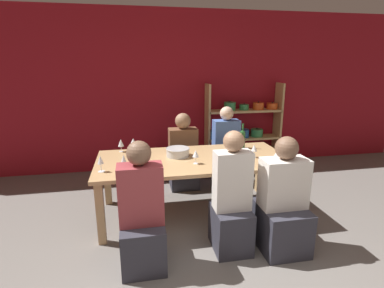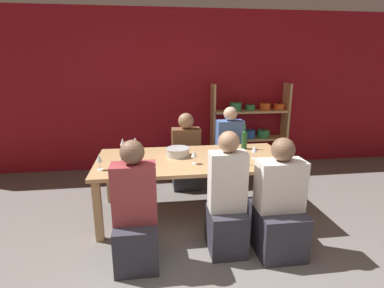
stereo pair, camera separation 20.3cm
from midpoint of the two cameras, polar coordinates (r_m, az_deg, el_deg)
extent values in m
cube|color=maroon|center=(5.28, -0.66, 9.97)|extent=(8.80, 0.06, 2.70)
cube|color=tan|center=(5.26, 5.06, 3.20)|extent=(0.04, 0.30, 1.49)
cube|color=tan|center=(5.70, 18.23, 3.43)|extent=(0.04, 0.30, 1.49)
cube|color=tan|center=(5.63, 11.51, -3.89)|extent=(1.33, 0.30, 0.04)
cylinder|color=#338447|center=(5.46, 6.26, -3.54)|extent=(0.20, 0.20, 0.10)
sphere|color=black|center=(5.44, 6.28, -2.94)|extent=(0.02, 0.02, 0.02)
cylinder|color=#235BAD|center=(5.53, 8.95, -3.27)|extent=(0.24, 0.24, 0.12)
sphere|color=black|center=(5.51, 8.98, -2.54)|extent=(0.02, 0.02, 0.02)
cylinder|color=#235BAD|center=(5.61, 11.55, -3.15)|extent=(0.24, 0.24, 0.12)
sphere|color=black|center=(5.59, 11.59, -2.46)|extent=(0.02, 0.02, 0.02)
cylinder|color=#338447|center=(5.70, 14.08, -2.98)|extent=(0.18, 0.18, 0.12)
sphere|color=black|center=(5.68, 14.13, -2.27)|extent=(0.02, 0.02, 0.02)
cylinder|color=red|center=(5.81, 16.51, -2.95)|extent=(0.19, 0.19, 0.10)
sphere|color=black|center=(5.79, 16.56, -2.38)|extent=(0.02, 0.02, 0.02)
cube|color=tan|center=(5.49, 11.78, 1.00)|extent=(1.33, 0.30, 0.04)
cylinder|color=#235BAD|center=(5.32, 6.42, 1.69)|extent=(0.22, 0.22, 0.13)
sphere|color=black|center=(5.30, 6.45, 2.49)|extent=(0.02, 0.02, 0.02)
cylinder|color=#235BAD|center=(5.39, 9.17, 1.86)|extent=(0.19, 0.19, 0.15)
sphere|color=black|center=(5.37, 9.21, 2.75)|extent=(0.02, 0.02, 0.02)
cylinder|color=#235BAD|center=(5.47, 11.83, 1.90)|extent=(0.22, 0.22, 0.14)
sphere|color=black|center=(5.46, 11.88, 2.75)|extent=(0.02, 0.02, 0.02)
cylinder|color=#338447|center=(5.57, 14.41, 1.93)|extent=(0.22, 0.22, 0.14)
sphere|color=black|center=(5.55, 14.47, 2.73)|extent=(0.02, 0.02, 0.02)
cube|color=tan|center=(5.40, 12.07, 6.11)|extent=(1.33, 0.30, 0.04)
cylinder|color=#338447|center=(5.30, 9.39, 7.05)|extent=(0.20, 0.20, 0.14)
sphere|color=black|center=(5.29, 9.43, 7.94)|extent=(0.02, 0.02, 0.02)
cylinder|color=#338447|center=(5.39, 12.11, 6.80)|extent=(0.17, 0.17, 0.10)
sphere|color=black|center=(5.38, 12.14, 7.43)|extent=(0.02, 0.02, 0.02)
cylinder|color=#E0561E|center=(5.48, 14.75, 6.91)|extent=(0.19, 0.19, 0.12)
sphere|color=black|center=(5.47, 14.80, 7.66)|extent=(0.02, 0.02, 0.02)
cylinder|color=#E0561E|center=(5.59, 17.28, 6.80)|extent=(0.19, 0.19, 0.11)
sphere|color=black|center=(5.58, 17.33, 7.46)|extent=(0.02, 0.02, 0.02)
cube|color=tan|center=(3.61, 1.82, -3.03)|extent=(2.30, 1.09, 0.04)
cube|color=tan|center=(3.31, -15.78, -12.18)|extent=(0.08, 0.08, 0.68)
cube|color=tan|center=(3.67, 20.01, -9.78)|extent=(0.08, 0.08, 0.68)
cube|color=tan|center=(4.16, -14.10, -6.30)|extent=(0.08, 0.08, 0.68)
cube|color=tan|center=(4.44, 14.51, -4.90)|extent=(0.08, 0.08, 0.68)
cylinder|color=#B7BABC|center=(3.68, -1.15, -1.54)|extent=(0.28, 0.28, 0.10)
torus|color=#B7BABC|center=(3.67, -1.15, -0.84)|extent=(0.29, 0.29, 0.01)
cylinder|color=#1E4C23|center=(4.05, 11.34, 0.63)|extent=(0.07, 0.07, 0.22)
cone|color=#1E4C23|center=(4.02, 11.43, 2.38)|extent=(0.07, 0.07, 0.03)
cylinder|color=#1E4C23|center=(4.01, 11.47, 3.15)|extent=(0.03, 0.03, 0.08)
cylinder|color=#B2C6C1|center=(3.44, 9.36, -2.15)|extent=(0.08, 0.08, 0.19)
cone|color=#B2C6C1|center=(3.41, 9.45, -0.33)|extent=(0.08, 0.08, 0.03)
cylinder|color=#B2C6C1|center=(3.39, 9.49, 0.58)|extent=(0.03, 0.03, 0.08)
cylinder|color=white|center=(3.69, 13.26, -2.67)|extent=(0.06, 0.06, 0.00)
cylinder|color=white|center=(3.68, 13.30, -2.08)|extent=(0.01, 0.01, 0.08)
cone|color=white|center=(3.66, 13.37, -0.89)|extent=(0.07, 0.07, 0.08)
cylinder|color=beige|center=(3.67, 13.35, -1.21)|extent=(0.04, 0.04, 0.03)
cylinder|color=white|center=(3.73, 17.66, -2.80)|extent=(0.07, 0.07, 0.00)
cylinder|color=white|center=(3.72, 17.71, -2.23)|extent=(0.01, 0.01, 0.07)
cone|color=white|center=(3.70, 17.80, -1.15)|extent=(0.06, 0.06, 0.07)
cylinder|color=maroon|center=(3.71, 17.78, -1.41)|extent=(0.04, 0.04, 0.03)
cylinder|color=white|center=(4.00, -11.56, -1.21)|extent=(0.06, 0.06, 0.00)
cylinder|color=white|center=(3.99, -11.59, -0.70)|extent=(0.01, 0.01, 0.07)
cone|color=white|center=(3.96, -11.65, 0.44)|extent=(0.07, 0.07, 0.10)
cylinder|color=maroon|center=(3.97, -11.63, 0.10)|extent=(0.04, 0.04, 0.04)
cylinder|color=white|center=(3.27, -11.40, -4.93)|extent=(0.07, 0.07, 0.00)
cylinder|color=white|center=(3.25, -11.45, -4.17)|extent=(0.01, 0.01, 0.09)
cone|color=white|center=(3.22, -11.53, -2.60)|extent=(0.06, 0.06, 0.10)
cylinder|color=maroon|center=(3.23, -11.51, -3.03)|extent=(0.03, 0.03, 0.04)
cylinder|color=white|center=(3.34, -15.46, -4.74)|extent=(0.07, 0.07, 0.00)
cylinder|color=white|center=(3.33, -15.51, -4.02)|extent=(0.01, 0.01, 0.09)
cone|color=white|center=(3.30, -15.62, -2.59)|extent=(0.06, 0.06, 0.09)
cylinder|color=white|center=(3.59, 17.43, -3.50)|extent=(0.06, 0.06, 0.00)
cylinder|color=white|center=(3.58, 17.48, -2.94)|extent=(0.01, 0.01, 0.07)
cone|color=white|center=(3.56, 17.57, -1.79)|extent=(0.07, 0.07, 0.08)
cylinder|color=maroon|center=(3.56, 17.55, -2.10)|extent=(0.04, 0.04, 0.03)
cylinder|color=white|center=(3.41, 2.12, -3.75)|extent=(0.06, 0.06, 0.00)
cylinder|color=white|center=(3.40, 2.12, -3.10)|extent=(0.01, 0.01, 0.08)
cone|color=white|center=(3.38, 2.14, -1.84)|extent=(0.07, 0.07, 0.08)
cylinder|color=beige|center=(3.38, 2.13, -2.16)|extent=(0.04, 0.04, 0.03)
cylinder|color=white|center=(4.02, -9.31, -1.01)|extent=(0.06, 0.06, 0.00)
cylinder|color=white|center=(4.00, -9.33, -0.42)|extent=(0.01, 0.01, 0.08)
cone|color=white|center=(3.98, -9.38, 0.67)|extent=(0.08, 0.08, 0.08)
cylinder|color=maroon|center=(3.99, -9.37, 0.41)|extent=(0.05, 0.05, 0.03)
cube|color=#1E2338|center=(3.37, -10.27, -4.22)|extent=(0.10, 0.16, 0.01)
cube|color=#2D2D38|center=(2.97, -8.42, -17.90)|extent=(0.39, 0.49, 0.44)
cube|color=#99383D|center=(2.74, -8.82, -9.24)|extent=(0.39, 0.22, 0.55)
sphere|color=brown|center=(2.60, -9.16, -1.57)|extent=(0.21, 0.21, 0.21)
cube|color=#2D2D38|center=(4.62, 0.16, -5.32)|extent=(0.42, 0.53, 0.43)
cube|color=brown|center=(4.48, 0.16, 0.04)|extent=(0.42, 0.23, 0.47)
sphere|color=#9E7556|center=(4.40, 0.16, 4.43)|extent=(0.23, 0.23, 0.23)
cube|color=#2D2D38|center=(3.25, 17.59, -15.22)|extent=(0.44, 0.56, 0.45)
cube|color=silver|center=(3.04, 18.30, -7.48)|extent=(0.44, 0.24, 0.49)
sphere|color=brown|center=(2.93, 18.88, -1.01)|extent=(0.22, 0.22, 0.22)
cube|color=#2D2D38|center=(4.76, 8.19, -4.86)|extent=(0.39, 0.49, 0.42)
cube|color=#4C70B7|center=(4.62, 8.43, 0.94)|extent=(0.39, 0.22, 0.57)
sphere|color=beige|center=(4.54, 8.62, 5.72)|extent=(0.21, 0.21, 0.21)
cube|color=#2D2D38|center=(3.14, 8.38, -15.80)|extent=(0.35, 0.44, 0.44)
cube|color=silver|center=(2.91, 8.77, -7.09)|extent=(0.35, 0.19, 0.59)
sphere|color=#9E7556|center=(2.79, 9.10, 0.40)|extent=(0.20, 0.20, 0.20)
camera|label=1|loc=(0.10, -88.41, 0.43)|focal=28.00mm
camera|label=2|loc=(0.10, 91.59, -0.43)|focal=28.00mm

